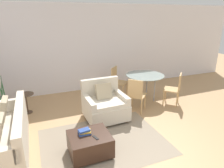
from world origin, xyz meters
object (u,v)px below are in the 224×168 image
object	(u,v)px
potted_plant	(4,108)
dining_chair_near_right	(175,87)
tv_remote_primary	(95,138)
couch	(2,139)
dining_table	(145,78)
ottoman	(90,144)
book_stack	(85,132)
dining_chair_near_left	(136,93)
armchair	(105,105)
dining_chair_far_left	(117,80)
side_table	(26,100)

from	to	relation	value
potted_plant	dining_chair_near_right	size ratio (longest dim) A/B	1.29
tv_remote_primary	dining_chair_near_right	xyz separation A→B (m)	(2.72, 1.30, 0.11)
couch	dining_table	size ratio (longest dim) A/B	1.77
ottoman	book_stack	xyz separation A→B (m)	(-0.07, 0.07, 0.22)
book_stack	potted_plant	xyz separation A→B (m)	(-1.49, 2.02, -0.18)
dining_table	dining_chair_near_left	size ratio (longest dim) A/B	1.21
book_stack	ottoman	bearing A→B (deg)	-45.41
couch	armchair	size ratio (longest dim) A/B	1.99
dining_chair_far_left	couch	bearing A→B (deg)	-149.15
dining_table	book_stack	bearing A→B (deg)	-142.43
armchair	side_table	distance (m)	2.02
armchair	book_stack	xyz separation A→B (m)	(-0.78, -1.10, 0.09)
dining_chair_near_right	ottoman	bearing A→B (deg)	-157.02
book_stack	dining_chair_near_right	distance (m)	3.07
dining_chair_far_left	dining_chair_near_left	bearing A→B (deg)	-90.00
armchair	dining_table	size ratio (longest dim) A/B	0.89
armchair	ottoman	size ratio (longest dim) A/B	1.35
ottoman	book_stack	size ratio (longest dim) A/B	3.05
armchair	dining_chair_near_right	bearing A→B (deg)	0.47
dining_table	ottoman	bearing A→B (deg)	-140.50
tv_remote_primary	dining_chair_near_right	bearing A→B (deg)	25.65
potted_plant	dining_table	world-z (taller)	potted_plant
tv_remote_primary	dining_table	distance (m)	2.86
ottoman	dining_chair_far_left	xyz separation A→B (m)	(1.57, 2.41, 0.30)
dining_chair_near_left	dining_chair_near_right	distance (m)	1.22
book_stack	dining_chair_far_left	distance (m)	2.86
tv_remote_primary	armchair	bearing A→B (deg)	63.67
dining_table	dining_chair_near_left	xyz separation A→B (m)	(-0.61, -0.61, -0.16)
book_stack	dining_table	bearing A→B (deg)	37.57
couch	dining_chair_near_right	world-z (taller)	couch
potted_plant	dining_chair_near_left	world-z (taller)	potted_plant
book_stack	dining_chair_near_right	size ratio (longest dim) A/B	0.26
dining_chair_far_left	dining_table	bearing A→B (deg)	-45.00
couch	book_stack	xyz separation A→B (m)	(1.38, -0.54, 0.15)
potted_plant	dining_chair_far_left	world-z (taller)	potted_plant
potted_plant	dining_table	xyz separation A→B (m)	(3.74, -0.30, 0.42)
couch	armchair	world-z (taller)	armchair
dining_chair_far_left	ottoman	bearing A→B (deg)	-123.05
book_stack	tv_remote_primary	world-z (taller)	book_stack
tv_remote_primary	side_table	size ratio (longest dim) A/B	0.29
book_stack	dining_table	size ratio (longest dim) A/B	0.22
dining_table	dining_chair_near_right	size ratio (longest dim) A/B	1.21
dining_chair_far_left	armchair	bearing A→B (deg)	-124.54
couch	dining_chair_far_left	xyz separation A→B (m)	(3.01, 1.80, 0.22)
side_table	dining_table	xyz separation A→B (m)	(3.22, -0.37, 0.31)
book_stack	tv_remote_primary	distance (m)	0.24
couch	ottoman	size ratio (longest dim) A/B	2.68
armchair	tv_remote_primary	bearing A→B (deg)	-116.33
dining_chair_near_right	dining_chair_far_left	xyz separation A→B (m)	(-1.22, 1.22, 0.00)
couch	armchair	bearing A→B (deg)	14.47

